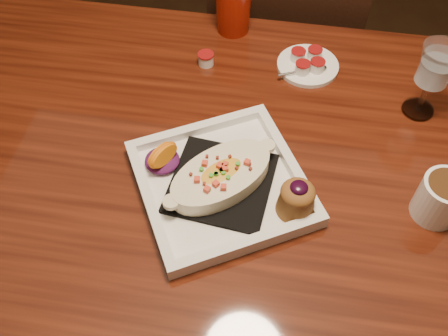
% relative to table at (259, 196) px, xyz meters
% --- Properties ---
extents(floor, '(7.00, 7.00, 0.00)m').
position_rel_table_xyz_m(floor, '(0.00, 0.00, -0.65)').
color(floor, black).
rests_on(floor, ground).
extents(table, '(1.50, 0.90, 0.75)m').
position_rel_table_xyz_m(table, '(0.00, 0.00, 0.00)').
color(table, '#62210E').
rests_on(table, floor).
extents(chair_far, '(0.42, 0.42, 0.93)m').
position_rel_table_xyz_m(chair_far, '(-0.00, 0.63, -0.15)').
color(chair_far, black).
rests_on(chair_far, floor).
extents(plate, '(0.39, 0.39, 0.08)m').
position_rel_table_xyz_m(plate, '(-0.06, -0.06, 0.12)').
color(plate, white).
rests_on(plate, table).
extents(coffee_mug, '(0.11, 0.08, 0.09)m').
position_rel_table_xyz_m(coffee_mug, '(0.31, -0.05, 0.14)').
color(coffee_mug, white).
rests_on(coffee_mug, table).
extents(goblet, '(0.08, 0.08, 0.16)m').
position_rel_table_xyz_m(goblet, '(0.30, 0.20, 0.21)').
color(goblet, silver).
rests_on(goblet, table).
extents(saucer, '(0.14, 0.14, 0.09)m').
position_rel_table_xyz_m(saucer, '(0.06, 0.29, 0.11)').
color(saucer, white).
rests_on(saucer, table).
extents(creamer_loose, '(0.04, 0.04, 0.03)m').
position_rel_table_xyz_m(creamer_loose, '(-0.16, 0.27, 0.11)').
color(creamer_loose, white).
rests_on(creamer_loose, table).
extents(red_tumbler, '(0.09, 0.09, 0.15)m').
position_rel_table_xyz_m(red_tumbler, '(-0.12, 0.40, 0.17)').
color(red_tumbler, '#A01A0B').
rests_on(red_tumbler, table).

